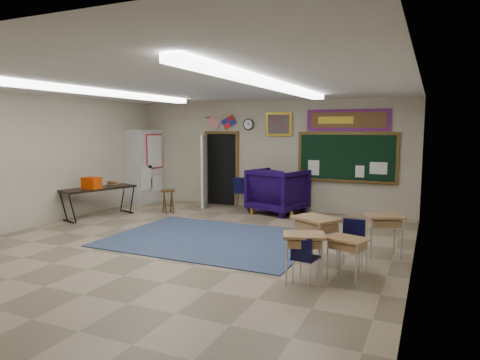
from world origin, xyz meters
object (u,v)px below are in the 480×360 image
at_px(student_desk_front_left, 316,239).
at_px(student_desk_front_right, 383,234).
at_px(folding_table, 99,201).
at_px(wooden_stool, 168,201).
at_px(wingback_armchair, 278,191).

relative_size(student_desk_front_left, student_desk_front_right, 1.11).
bearing_deg(folding_table, student_desk_front_left, 3.50).
height_order(student_desk_front_left, student_desk_front_right, student_desk_front_left).
bearing_deg(student_desk_front_left, wooden_stool, -178.46).
xyz_separation_m(student_desk_front_left, wooden_stool, (-4.65, 2.70, -0.13)).
distance_m(student_desk_front_right, wooden_stool, 5.85).
distance_m(wingback_armchair, student_desk_front_left, 4.48).
distance_m(wingback_armchair, student_desk_front_right, 4.23).
bearing_deg(wingback_armchair, student_desk_front_left, 132.82).
bearing_deg(student_desk_front_left, folding_table, -163.14).
height_order(wingback_armchair, student_desk_front_right, wingback_armchair).
height_order(student_desk_front_right, wooden_stool, student_desk_front_right).
relative_size(wingback_armchair, student_desk_front_right, 1.72).
bearing_deg(student_desk_front_left, wingback_armchair, 148.80).
xyz_separation_m(wingback_armchair, wooden_stool, (-2.62, -1.28, -0.27)).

